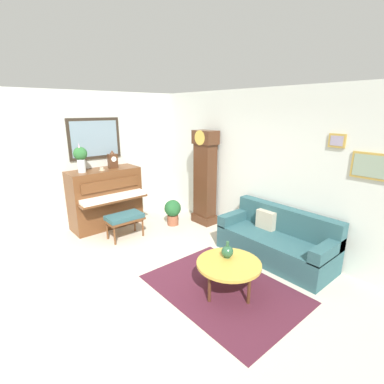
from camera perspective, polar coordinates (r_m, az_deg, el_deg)
The scene contains 14 objects.
ground_plane at distance 4.61m, azimuth -9.01°, elevation -16.66°, with size 6.40×6.00×0.10m, color beige.
wall_left at distance 6.36m, azimuth -21.99°, elevation 5.72°, with size 0.13×4.90×2.80m.
wall_back at distance 5.59m, azimuth 11.86°, elevation 5.16°, with size 5.30×0.13×2.80m.
area_rug at distance 4.27m, azimuth 6.26°, elevation -18.60°, with size 2.10×1.50×0.01m, color #4C1E2D.
piano at distance 6.33m, azimuth -16.81°, elevation -1.14°, with size 0.87×1.44×1.24m.
piano_bench at distance 5.71m, azimuth -13.31°, elevation -5.10°, with size 0.42×0.70×0.48m.
grandfather_clock at distance 6.16m, azimuth 2.58°, elevation 2.34°, with size 0.52×0.34×2.03m.
couch at distance 5.06m, azimuth 16.48°, elevation -9.32°, with size 1.90×0.80×0.84m.
coffee_table at distance 4.03m, azimuth 7.35°, elevation -14.16°, with size 0.88×0.88×0.44m.
mantel_clock at distance 6.24m, azimuth -15.54°, elevation 6.15°, with size 0.13×0.18×0.38m.
flower_vase at distance 5.97m, azimuth -21.34°, elevation 6.61°, with size 0.26×0.26×0.58m.
teacup at distance 6.10m, azimuth -17.54°, elevation 4.36°, with size 0.12×0.12×0.06m.
green_jug at distance 4.10m, azimuth 7.06°, elevation -11.69°, with size 0.17×0.17×0.24m.
potted_plant at distance 6.22m, azimuth -3.87°, elevation -3.74°, with size 0.36×0.36×0.56m.
Camera 1 is at (3.36, -1.95, 2.43)m, focal length 26.75 mm.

